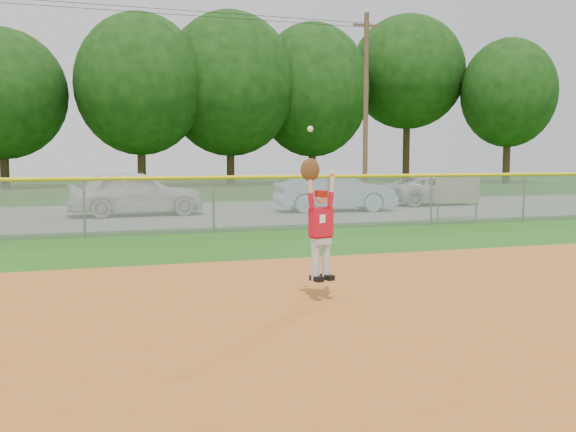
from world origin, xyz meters
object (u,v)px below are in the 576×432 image
(sponsor_sign, at_px, (458,190))
(car_white_a, at_px, (136,193))
(car_blue, at_px, (335,192))
(ballplayer, at_px, (319,220))
(car_white_b, at_px, (433,190))

(sponsor_sign, bearing_deg, car_white_a, 154.69)
(car_blue, bearing_deg, ballplayer, 163.02)
(car_white_a, xyz_separation_m, car_white_b, (12.37, 1.20, -0.19))
(car_blue, bearing_deg, sponsor_sign, -141.31)
(car_blue, height_order, car_white_b, car_blue)
(car_white_a, relative_size, car_blue, 1.05)
(sponsor_sign, relative_size, ballplayer, 0.77)
(car_white_a, height_order, ballplayer, ballplayer)
(ballplayer, bearing_deg, sponsor_sign, 48.94)
(car_white_b, bearing_deg, car_blue, 103.92)
(car_white_a, distance_m, sponsor_sign, 10.87)
(sponsor_sign, distance_m, ballplayer, 12.90)
(car_blue, xyz_separation_m, car_white_b, (5.18, 1.76, -0.13))
(car_white_a, distance_m, ballplayer, 14.44)
(sponsor_sign, height_order, ballplayer, ballplayer)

